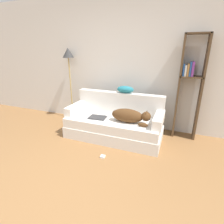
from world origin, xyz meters
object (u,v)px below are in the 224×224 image
object	(u,v)px
dog	(130,116)
throw_pillow	(125,89)
bookshelf	(190,83)
couch	(114,128)
power_adapter	(103,157)
laptop	(98,117)
floor_lamp	(69,61)

from	to	relation	value
dog	throw_pillow	bearing A→B (deg)	117.41
bookshelf	throw_pillow	bearing A→B (deg)	-170.11
couch	power_adapter	world-z (taller)	couch
laptop	bookshelf	world-z (taller)	bookshelf
power_adapter	couch	bearing A→B (deg)	96.64
throw_pillow	bookshelf	size ratio (longest dim) A/B	0.18
throw_pillow	power_adapter	size ratio (longest dim) A/B	4.80
dog	laptop	xyz separation A→B (m)	(-0.63, -0.01, -0.12)
couch	throw_pillow	distance (m)	0.78
bookshelf	laptop	bearing A→B (deg)	-156.92
floor_lamp	power_adapter	bearing A→B (deg)	-42.47
couch	dog	distance (m)	0.48
floor_lamp	power_adapter	distance (m)	2.30
couch	throw_pillow	bearing A→B (deg)	72.83
dog	throw_pillow	xyz separation A→B (m)	(-0.23, 0.45, 0.36)
couch	bookshelf	distance (m)	1.62
dog	bookshelf	bearing A→B (deg)	35.09
laptop	power_adapter	bearing A→B (deg)	-63.61
couch	dog	bearing A→B (deg)	-16.26
dog	bookshelf	distance (m)	1.24
throw_pillow	couch	bearing A→B (deg)	-107.17
laptop	bookshelf	distance (m)	1.80
laptop	throw_pillow	size ratio (longest dim) A/B	1.02
floor_lamp	power_adapter	size ratio (longest dim) A/B	23.82
floor_lamp	power_adapter	xyz separation A→B (m)	(1.36, -1.25, -1.37)
couch	laptop	size ratio (longest dim) A/B	5.31
dog	floor_lamp	xyz separation A→B (m)	(-1.62, 0.62, 0.85)
dog	throw_pillow	size ratio (longest dim) A/B	2.11
couch	power_adapter	bearing A→B (deg)	-83.36
floor_lamp	bookshelf	bearing A→B (deg)	0.50
laptop	power_adapter	world-z (taller)	laptop
power_adapter	floor_lamp	bearing A→B (deg)	137.53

